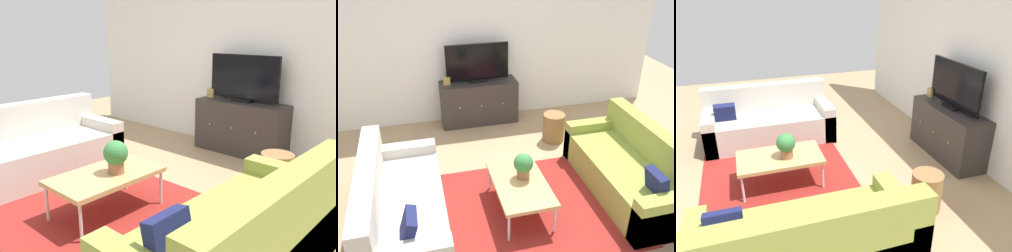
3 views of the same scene
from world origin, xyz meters
The scene contains 11 objects.
ground_plane centered at (0.00, 0.00, 0.00)m, with size 10.00×10.00×0.00m, color tan.
wall_back centered at (0.00, 2.55, 1.35)m, with size 6.40×0.12×2.70m, color white.
area_rug centered at (0.00, -0.15, 0.01)m, with size 2.50×1.90×0.01m, color maroon.
couch_left_side centered at (-1.44, -0.10, 0.28)m, with size 0.85×1.93×0.84m.
couch_right_side centered at (1.44, -0.10, 0.28)m, with size 0.85×1.93×0.84m.
coffee_table centered at (-0.05, -0.12, 0.37)m, with size 0.60×1.02×0.40m.
potted_plant centered at (0.01, -0.05, 0.57)m, with size 0.23×0.23×0.31m.
tv_console centered at (-0.06, 2.27, 0.37)m, with size 1.28×0.47×0.73m.
flat_screen_tv centered at (-0.06, 2.29, 1.05)m, with size 1.03×0.16×0.64m.
mantel_clock centered at (-0.58, 2.27, 0.80)m, with size 0.11×0.07×0.13m, color tan.
wicker_basket centered at (0.94, 1.33, 0.22)m, with size 0.34×0.34×0.45m, color olive.
Camera 2 is at (-1.08, -3.41, 2.96)m, focal length 39.42 mm.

